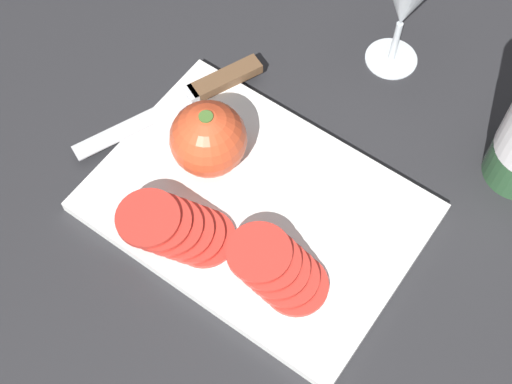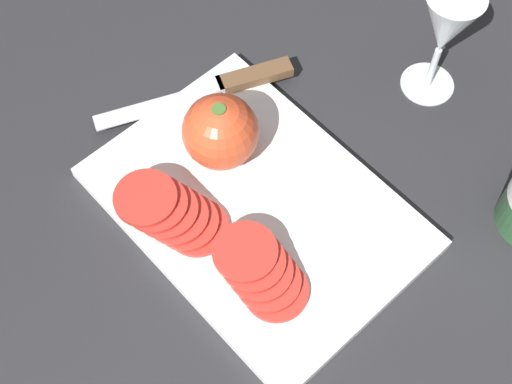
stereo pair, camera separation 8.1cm
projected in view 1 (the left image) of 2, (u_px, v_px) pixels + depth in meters
The scene contains 7 objects.
ground_plane at pixel (322, 219), 0.84m from camera, with size 3.00×3.00×0.00m, color #28282B.
cutting_board at pixel (256, 208), 0.84m from camera, with size 0.37×0.26×0.02m.
wine_glass at pixel (406, 2), 0.86m from camera, with size 0.07×0.07×0.16m.
whole_tomato at pixel (208, 139), 0.82m from camera, with size 0.09×0.09×0.09m.
knife at pixel (207, 88), 0.91m from camera, with size 0.12×0.25×0.01m.
tomato_slice_stack_near at pixel (278, 269), 0.78m from camera, with size 0.12×0.07×0.03m.
tomato_slice_stack_far at pixel (176, 228), 0.80m from camera, with size 0.13×0.10×0.04m.
Camera 1 is at (-0.16, 0.35, 0.76)m, focal length 50.00 mm.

